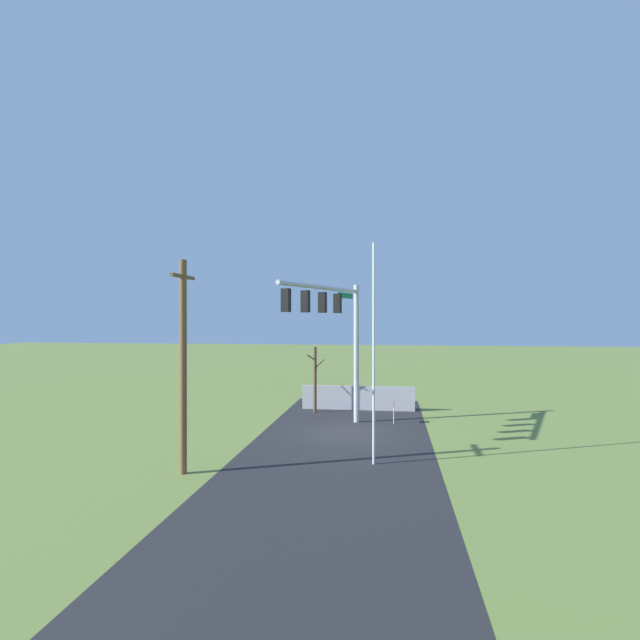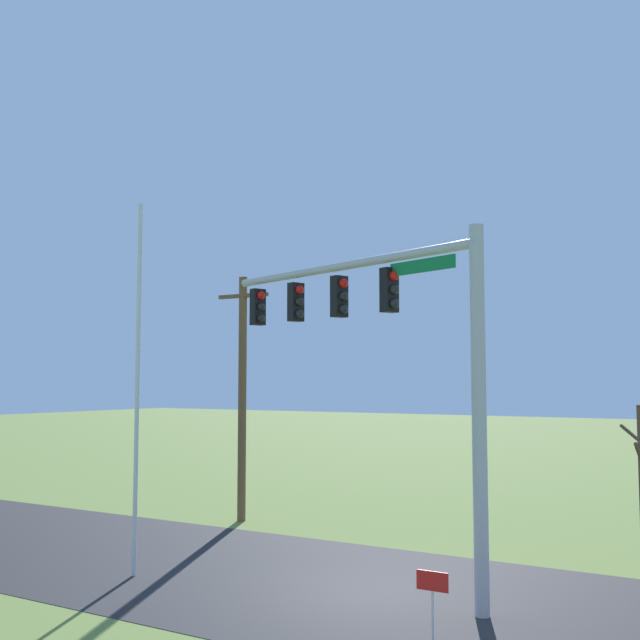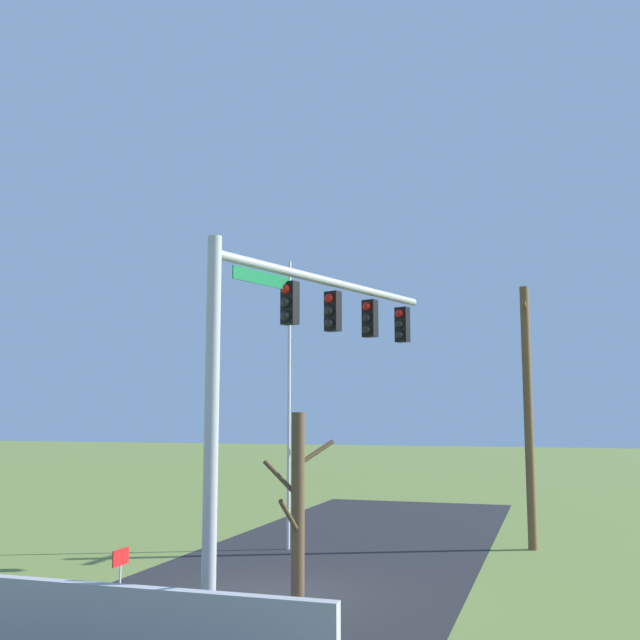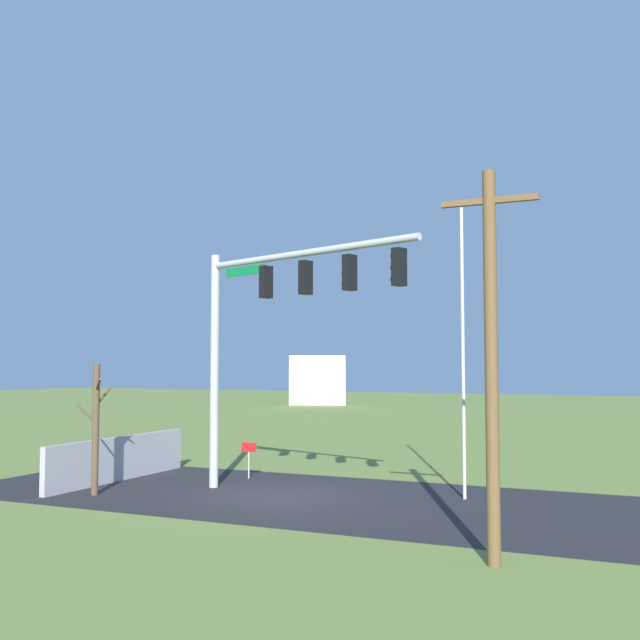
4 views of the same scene
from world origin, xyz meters
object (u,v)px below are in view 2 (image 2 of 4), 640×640
(signal_mast, at_px, (384,334))
(open_sign, at_px, (432,591))
(flagpole, at_px, (137,387))
(utility_pole, at_px, (242,392))

(signal_mast, distance_m, open_sign, 5.74)
(signal_mast, xyz_separation_m, open_sign, (2.26, -2.82, -4.46))
(flagpole, relative_size, utility_pole, 1.10)
(utility_pole, bearing_deg, open_sign, -38.10)
(flagpole, xyz_separation_m, utility_pole, (-2.09, 6.74, -0.23))
(flagpole, bearing_deg, open_sign, -6.11)
(flagpole, height_order, utility_pole, flagpole)
(signal_mast, height_order, open_sign, signal_mast)
(utility_pole, xyz_separation_m, open_sign, (9.62, -7.54, -3.09))
(signal_mast, height_order, utility_pole, utility_pole)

